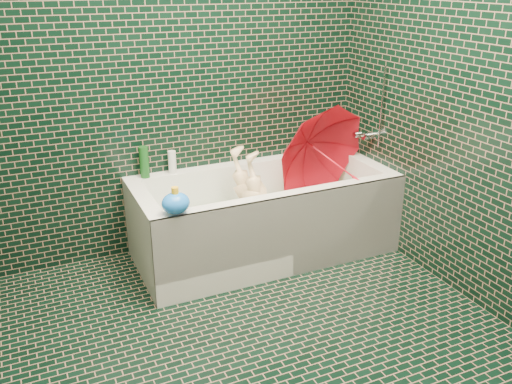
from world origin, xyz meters
name	(u,v)px	position (x,y,z in m)	size (l,w,h in m)	color
floor	(270,358)	(0.00, 0.00, 0.00)	(2.80, 2.80, 0.00)	black
wall_back	(175,64)	(0.00, 1.40, 1.25)	(2.80, 2.80, 0.00)	black
wall_right	(504,87)	(1.30, 0.00, 1.25)	(2.80, 2.80, 0.00)	black
bathtub	(265,224)	(0.45, 1.01, 0.21)	(1.70, 0.75, 0.55)	white
bath_mat	(264,231)	(0.45, 1.02, 0.16)	(1.35, 0.47, 0.01)	green
water	(264,212)	(0.45, 1.02, 0.30)	(1.48, 0.53, 0.00)	silver
faucet	(371,130)	(1.26, 1.02, 0.77)	(0.18, 0.19, 0.55)	silver
child	(257,211)	(0.41, 1.04, 0.31)	(0.32, 0.21, 0.88)	beige
umbrella	(332,161)	(0.93, 0.97, 0.61)	(0.68, 0.68, 0.60)	red
soap_bottle_a	(333,149)	(1.17, 1.34, 0.55)	(0.10, 0.10, 0.26)	white
soap_bottle_b	(341,148)	(1.25, 1.35, 0.55)	(0.09, 0.10, 0.21)	#431D70
soap_bottle_c	(322,150)	(1.10, 1.37, 0.55)	(0.12, 0.12, 0.16)	#144718
bottle_right_tall	(320,137)	(1.05, 1.33, 0.66)	(0.06, 0.06, 0.22)	#144718
bottle_right_pump	(342,138)	(1.25, 1.35, 0.63)	(0.05, 0.05, 0.16)	silver
bottle_left_tall	(144,162)	(-0.26, 1.34, 0.65)	(0.06, 0.06, 0.21)	#144718
bottle_left_short	(172,162)	(-0.07, 1.33, 0.63)	(0.05, 0.05, 0.15)	white
rubber_duck	(326,144)	(1.12, 1.37, 0.59)	(0.11, 0.07, 0.09)	yellow
bath_toy	(176,203)	(-0.24, 0.69, 0.62)	(0.19, 0.17, 0.15)	#1B72F3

